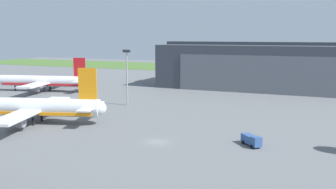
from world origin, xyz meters
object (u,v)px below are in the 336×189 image
object	(u,v)px
fuel_bowser	(251,140)
apron_light_mast	(127,73)
airliner_near_right	(31,108)
airliner_far_left	(43,81)
maintenance_hangar	(276,67)

from	to	relation	value
fuel_bowser	apron_light_mast	world-z (taller)	apron_light_mast
airliner_near_right	fuel_bowser	distance (m)	52.55
fuel_bowser	airliner_near_right	bearing A→B (deg)	-178.47
airliner_far_left	fuel_bowser	bearing A→B (deg)	-25.54
fuel_bowser	apron_light_mast	bearing A→B (deg)	146.64
maintenance_hangar	airliner_far_left	distance (m)	90.34
airliner_far_left	fuel_bowser	xyz separation A→B (m)	(85.08, -40.65, -2.62)
maintenance_hangar	apron_light_mast	xyz separation A→B (m)	(-37.27, -54.10, 1.23)
fuel_bowser	airliner_far_left	bearing A→B (deg)	154.46
apron_light_mast	maintenance_hangar	bearing A→B (deg)	55.43
airliner_far_left	apron_light_mast	size ratio (longest dim) A/B	2.23
apron_light_mast	fuel_bowser	bearing A→B (deg)	-33.36
maintenance_hangar	apron_light_mast	bearing A→B (deg)	-124.57
airliner_near_right	airliner_far_left	world-z (taller)	airliner_near_right
airliner_far_left	apron_light_mast	world-z (taller)	apron_light_mast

